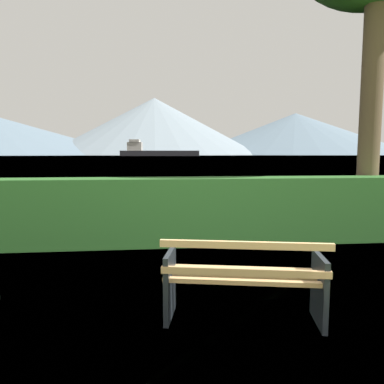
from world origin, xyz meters
The scene contains 6 objects.
ground_plane centered at (0.00, 0.00, 0.00)m, with size 1400.00×1400.00×0.00m, color olive.
water_surface centered at (0.00, 308.55, 0.00)m, with size 620.00×620.00×0.00m, color #7A99A8.
park_bench centered at (-0.01, -0.06, 0.42)m, with size 1.62×0.87×0.87m.
hedge_row centered at (0.00, 3.11, 0.61)m, with size 9.84×0.71×1.21m, color #285B23.
cargo_ship_large centered at (-1.17, 298.57, 3.79)m, with size 65.72×16.14×13.56m.
distant_hills centered at (-10.03, 558.32, 35.31)m, with size 871.45×446.16×85.01m.
Camera 1 is at (-0.86, -3.37, 1.64)m, focal length 33.56 mm.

